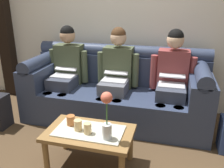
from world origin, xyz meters
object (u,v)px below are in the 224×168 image
object	(u,v)px
flower_vase	(107,115)
cup_near_right	(88,128)
cup_near_left	(71,120)
cup_far_center	(78,125)
person_middle	(116,72)
coffee_table	(89,136)
person_left	(66,68)
person_right	(172,76)
couch	(116,92)

from	to	relation	value
flower_vase	cup_near_right	distance (m)	0.27
cup_near_left	cup_far_center	xyz separation A→B (m)	(0.11, -0.07, 0.00)
person_middle	coffee_table	xyz separation A→B (m)	(0.00, -1.06, -0.33)
person_left	person_middle	xyz separation A→B (m)	(0.71, -0.00, 0.00)
person_left	flower_vase	xyz separation A→B (m)	(0.91, -1.15, -0.03)
person_middle	coffee_table	distance (m)	1.11
person_right	cup_near_right	size ratio (longest dim) A/B	11.96
cup_near_left	cup_near_right	world-z (taller)	cup_near_right
coffee_table	person_right	bearing A→B (deg)	56.21
cup_near_right	person_left	bearing A→B (deg)	122.73
flower_vase	cup_near_right	bearing A→B (deg)	169.68
person_left	flower_vase	bearing A→B (deg)	-51.62
person_left	person_right	xyz separation A→B (m)	(1.42, -0.00, 0.00)
coffee_table	cup_near_right	bearing A→B (deg)	-83.19
person_left	cup_near_right	world-z (taller)	person_left
couch	cup_near_left	size ratio (longest dim) A/B	24.26
person_right	cup_near_right	xyz separation A→B (m)	(-0.70, -1.11, -0.21)
person_middle	cup_far_center	world-z (taller)	person_middle
person_left	couch	bearing A→B (deg)	0.33
couch	person_middle	distance (m)	0.29
person_left	flower_vase	size ratio (longest dim) A/B	2.77
person_right	coffee_table	distance (m)	1.32
person_right	cup_near_left	bearing A→B (deg)	-132.22
couch	cup_near_right	xyz separation A→B (m)	(0.01, -1.12, 0.08)
person_right	cup_near_left	distance (m)	1.38
flower_vase	cup_near_right	xyz separation A→B (m)	(-0.19, 0.04, -0.18)
couch	person_right	bearing A→B (deg)	-0.35
person_right	flower_vase	xyz separation A→B (m)	(-0.51, -1.15, -0.03)
person_middle	person_right	size ratio (longest dim) A/B	1.00
cup_near_right	cup_near_left	bearing A→B (deg)	153.82
person_left	person_right	distance (m)	1.42
couch	person_left	xyz separation A→B (m)	(-0.71, -0.00, 0.29)
person_right	flower_vase	bearing A→B (deg)	-113.90
coffee_table	cup_far_center	size ratio (longest dim) A/B	8.11
person_left	person_middle	size ratio (longest dim) A/B	1.00
cup_near_left	flower_vase	bearing A→B (deg)	-18.97
person_left	flower_vase	distance (m)	1.47
person_left	person_right	bearing A→B (deg)	-0.01
flower_vase	cup_near_left	size ratio (longest dim) A/B	4.50
person_right	coffee_table	world-z (taller)	person_right
person_left	person_middle	bearing A→B (deg)	-0.00
person_right	coffee_table	size ratio (longest dim) A/B	1.48
cup_far_center	couch	bearing A→B (deg)	84.71
cup_near_right	cup_far_center	distance (m)	0.11
cup_near_right	cup_far_center	size ratio (longest dim) A/B	1.01
couch	person_middle	bearing A→B (deg)	-90.00
person_middle	flower_vase	world-z (taller)	person_middle
coffee_table	cup_near_left	xyz separation A→B (m)	(-0.21, 0.05, 0.11)
person_right	coffee_table	bearing A→B (deg)	-123.79
couch	cup_near_left	bearing A→B (deg)	-101.50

